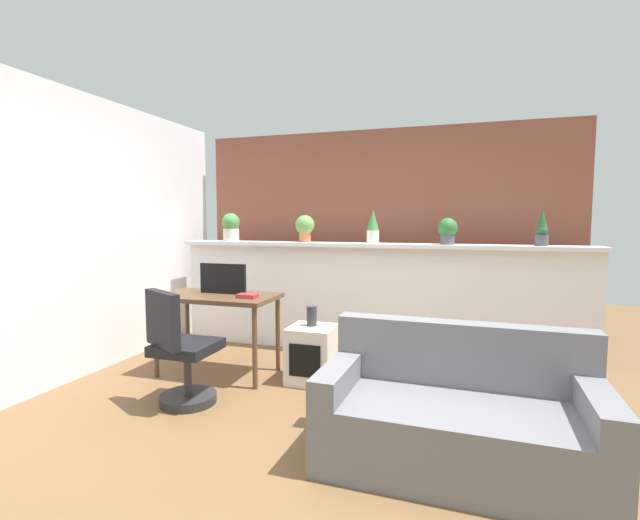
% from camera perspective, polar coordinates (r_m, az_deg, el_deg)
% --- Properties ---
extents(ground_plane, '(12.00, 12.00, 0.00)m').
position_cam_1_polar(ground_plane, '(3.22, -1.05, -21.48)').
color(ground_plane, brown).
extents(divider_wall, '(4.38, 0.16, 1.16)m').
position_cam_1_polar(divider_wall, '(4.89, 6.50, -5.10)').
color(divider_wall, white).
rests_on(divider_wall, ground).
extents(plant_shelf, '(4.38, 0.32, 0.04)m').
position_cam_1_polar(plant_shelf, '(4.78, 6.48, 1.89)').
color(plant_shelf, white).
rests_on(plant_shelf, divider_wall).
extents(brick_wall_behind, '(4.38, 0.10, 2.50)m').
position_cam_1_polar(brick_wall_behind, '(5.41, 7.80, 3.01)').
color(brick_wall_behind, brown).
rests_on(brick_wall_behind, ground).
extents(side_wall_left, '(0.12, 4.40, 2.60)m').
position_cam_1_polar(side_wall_left, '(4.59, -29.47, 2.69)').
color(side_wall_left, white).
rests_on(side_wall_left, ground).
extents(potted_plant_0, '(0.20, 0.20, 0.33)m').
position_cam_1_polar(potted_plant_0, '(5.31, -11.24, 4.16)').
color(potted_plant_0, silver).
rests_on(potted_plant_0, plant_shelf).
extents(potted_plant_1, '(0.21, 0.21, 0.30)m').
position_cam_1_polar(potted_plant_1, '(4.99, -1.93, 4.25)').
color(potted_plant_1, '#C66B42').
rests_on(potted_plant_1, plant_shelf).
extents(potted_plant_2, '(0.13, 0.13, 0.36)m').
position_cam_1_polar(potted_plant_2, '(4.77, 6.74, 4.25)').
color(potted_plant_2, silver).
rests_on(potted_plant_2, plant_shelf).
extents(potted_plant_3, '(0.19, 0.19, 0.27)m').
position_cam_1_polar(potted_plant_3, '(4.69, 15.90, 3.69)').
color(potted_plant_3, '#4C4C51').
rests_on(potted_plant_3, plant_shelf).
extents(potted_plant_4, '(0.12, 0.12, 0.36)m').
position_cam_1_polar(potted_plant_4, '(4.73, 26.35, 3.51)').
color(potted_plant_4, '#4C4C51').
rests_on(potted_plant_4, plant_shelf).
extents(desk, '(1.10, 0.60, 0.75)m').
position_cam_1_polar(desk, '(4.30, -12.90, -5.43)').
color(desk, brown).
rests_on(desk, ground).
extents(tv_monitor, '(0.47, 0.04, 0.28)m').
position_cam_1_polar(tv_monitor, '(4.32, -12.22, -2.32)').
color(tv_monitor, black).
rests_on(tv_monitor, desk).
extents(office_chair, '(0.52, 0.52, 0.91)m').
position_cam_1_polar(office_chair, '(3.71, -17.32, -11.59)').
color(office_chair, '#262628').
rests_on(office_chair, ground).
extents(side_cube_shelf, '(0.40, 0.41, 0.50)m').
position_cam_1_polar(side_cube_shelf, '(4.07, -1.02, -11.89)').
color(side_cube_shelf, silver).
rests_on(side_cube_shelf, ground).
extents(vase_on_shelf, '(0.09, 0.09, 0.18)m').
position_cam_1_polar(vase_on_shelf, '(4.03, -1.06, -7.13)').
color(vase_on_shelf, '#2D2D33').
rests_on(vase_on_shelf, side_cube_shelf).
extents(book_on_desk, '(0.17, 0.12, 0.04)m').
position_cam_1_polar(book_on_desk, '(4.05, -9.22, -4.53)').
color(book_on_desk, '#B22D33').
rests_on(book_on_desk, desk).
extents(couch, '(1.58, 0.81, 0.80)m').
position_cam_1_polar(couch, '(2.89, 17.01, -18.72)').
color(couch, slate).
rests_on(couch, ground).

